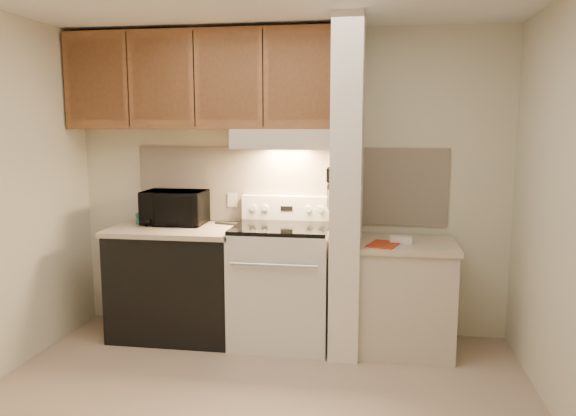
# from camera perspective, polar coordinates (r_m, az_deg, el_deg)

# --- Properties ---
(floor) EXTENTS (3.60, 3.60, 0.00)m
(floor) POSITION_cam_1_polar(r_m,az_deg,el_deg) (3.64, -3.85, -20.02)
(floor) COLOR tan
(floor) RESTS_ON ground
(wall_back) EXTENTS (3.60, 2.50, 0.02)m
(wall_back) POSITION_cam_1_polar(r_m,az_deg,el_deg) (4.70, 0.06, 2.54)
(wall_back) COLOR beige
(wall_back) RESTS_ON floor
(backsplash) EXTENTS (2.60, 0.02, 0.63)m
(backsplash) POSITION_cam_1_polar(r_m,az_deg,el_deg) (4.69, 0.03, 2.35)
(backsplash) COLOR #FEE8D1
(backsplash) RESTS_ON wall_back
(range_body) EXTENTS (0.76, 0.65, 0.92)m
(range_body) POSITION_cam_1_polar(r_m,az_deg,el_deg) (4.51, -0.63, -7.93)
(range_body) COLOR silver
(range_body) RESTS_ON floor
(oven_window) EXTENTS (0.50, 0.01, 0.30)m
(oven_window) POSITION_cam_1_polar(r_m,az_deg,el_deg) (4.20, -1.36, -8.61)
(oven_window) COLOR black
(oven_window) RESTS_ON range_body
(oven_handle) EXTENTS (0.65, 0.02, 0.02)m
(oven_handle) POSITION_cam_1_polar(r_m,az_deg,el_deg) (4.11, -1.47, -5.83)
(oven_handle) COLOR silver
(oven_handle) RESTS_ON range_body
(cooktop) EXTENTS (0.74, 0.64, 0.03)m
(cooktop) POSITION_cam_1_polar(r_m,az_deg,el_deg) (4.40, -0.64, -1.99)
(cooktop) COLOR black
(cooktop) RESTS_ON range_body
(range_backguard) EXTENTS (0.76, 0.08, 0.20)m
(range_backguard) POSITION_cam_1_polar(r_m,az_deg,el_deg) (4.66, -0.06, 0.02)
(range_backguard) COLOR silver
(range_backguard) RESTS_ON range_body
(range_display) EXTENTS (0.10, 0.01, 0.04)m
(range_display) POSITION_cam_1_polar(r_m,az_deg,el_deg) (4.62, -0.14, -0.05)
(range_display) COLOR black
(range_display) RESTS_ON range_backguard
(range_knob_left_outer) EXTENTS (0.05, 0.02, 0.05)m
(range_knob_left_outer) POSITION_cam_1_polar(r_m,az_deg,el_deg) (4.67, -3.54, 0.02)
(range_knob_left_outer) COLOR silver
(range_knob_left_outer) RESTS_ON range_backguard
(range_knob_left_inner) EXTENTS (0.05, 0.02, 0.05)m
(range_knob_left_inner) POSITION_cam_1_polar(r_m,az_deg,el_deg) (4.65, -2.34, -0.01)
(range_knob_left_inner) COLOR silver
(range_knob_left_inner) RESTS_ON range_backguard
(range_knob_right_inner) EXTENTS (0.05, 0.02, 0.05)m
(range_knob_right_inner) POSITION_cam_1_polar(r_m,az_deg,el_deg) (4.59, 2.07, -0.11)
(range_knob_right_inner) COLOR silver
(range_knob_right_inner) RESTS_ON range_backguard
(range_knob_right_outer) EXTENTS (0.05, 0.02, 0.05)m
(range_knob_right_outer) POSITION_cam_1_polar(r_m,az_deg,el_deg) (4.58, 3.31, -0.14)
(range_knob_right_outer) COLOR silver
(range_knob_right_outer) RESTS_ON range_backguard
(dishwasher_front) EXTENTS (1.00, 0.63, 0.87)m
(dishwasher_front) POSITION_cam_1_polar(r_m,az_deg,el_deg) (4.75, -11.23, -7.57)
(dishwasher_front) COLOR black
(dishwasher_front) RESTS_ON floor
(left_countertop) EXTENTS (1.04, 0.67, 0.04)m
(left_countertop) POSITION_cam_1_polar(r_m,az_deg,el_deg) (4.65, -11.39, -2.17)
(left_countertop) COLOR #C6B397
(left_countertop) RESTS_ON dishwasher_front
(spoon_rest) EXTENTS (0.25, 0.13, 0.02)m
(spoon_rest) POSITION_cam_1_polar(r_m,az_deg,el_deg) (4.71, -5.98, -1.56)
(spoon_rest) COLOR black
(spoon_rest) RESTS_ON left_countertop
(teal_jar) EXTENTS (0.09, 0.09, 0.09)m
(teal_jar) POSITION_cam_1_polar(r_m,az_deg,el_deg) (4.88, -14.74, -1.00)
(teal_jar) COLOR #23676B
(teal_jar) RESTS_ON left_countertop
(outlet) EXTENTS (0.08, 0.01, 0.12)m
(outlet) POSITION_cam_1_polar(r_m,az_deg,el_deg) (4.79, -5.68, 0.81)
(outlet) COLOR beige
(outlet) RESTS_ON backsplash
(microwave) EXTENTS (0.51, 0.35, 0.28)m
(microwave) POSITION_cam_1_polar(r_m,az_deg,el_deg) (4.77, -11.42, 0.05)
(microwave) COLOR black
(microwave) RESTS_ON left_countertop
(partition_pillar) EXTENTS (0.22, 0.70, 2.50)m
(partition_pillar) POSITION_cam_1_polar(r_m,az_deg,el_deg) (4.30, 6.06, 1.95)
(partition_pillar) COLOR white
(partition_pillar) RESTS_ON floor
(pillar_trim) EXTENTS (0.01, 0.70, 0.04)m
(pillar_trim) POSITION_cam_1_polar(r_m,az_deg,el_deg) (4.30, 4.53, 2.64)
(pillar_trim) COLOR brown
(pillar_trim) RESTS_ON partition_pillar
(knife_strip) EXTENTS (0.02, 0.42, 0.04)m
(knife_strip) POSITION_cam_1_polar(r_m,az_deg,el_deg) (4.25, 4.40, 2.85)
(knife_strip) COLOR black
(knife_strip) RESTS_ON partition_pillar
(knife_blade_a) EXTENTS (0.01, 0.03, 0.16)m
(knife_blade_a) POSITION_cam_1_polar(r_m,az_deg,el_deg) (4.10, 4.03, 1.24)
(knife_blade_a) COLOR silver
(knife_blade_a) RESTS_ON knife_strip
(knife_handle_a) EXTENTS (0.02, 0.02, 0.10)m
(knife_handle_a) POSITION_cam_1_polar(r_m,az_deg,el_deg) (4.09, 4.07, 3.34)
(knife_handle_a) COLOR black
(knife_handle_a) RESTS_ON knife_strip
(knife_blade_b) EXTENTS (0.01, 0.04, 0.18)m
(knife_blade_b) POSITION_cam_1_polar(r_m,az_deg,el_deg) (4.18, 4.12, 1.24)
(knife_blade_b) COLOR silver
(knife_blade_b) RESTS_ON knife_strip
(knife_handle_b) EXTENTS (0.02, 0.02, 0.10)m
(knife_handle_b) POSITION_cam_1_polar(r_m,az_deg,el_deg) (4.18, 4.16, 3.44)
(knife_handle_b) COLOR black
(knife_handle_b) RESTS_ON knife_strip
(knife_blade_c) EXTENTS (0.01, 0.04, 0.20)m
(knife_blade_c) POSITION_cam_1_polar(r_m,az_deg,el_deg) (4.25, 4.20, 1.22)
(knife_blade_c) COLOR silver
(knife_blade_c) RESTS_ON knife_strip
(knife_handle_c) EXTENTS (0.02, 0.02, 0.10)m
(knife_handle_c) POSITION_cam_1_polar(r_m,az_deg,el_deg) (4.23, 4.23, 3.51)
(knife_handle_c) COLOR black
(knife_handle_c) RESTS_ON knife_strip
(knife_blade_d) EXTENTS (0.01, 0.04, 0.16)m
(knife_blade_d) POSITION_cam_1_polar(r_m,az_deg,el_deg) (4.35, 4.32, 1.65)
(knife_blade_d) COLOR silver
(knife_blade_d) RESTS_ON knife_strip
(knife_handle_d) EXTENTS (0.02, 0.02, 0.10)m
(knife_handle_d) POSITION_cam_1_polar(r_m,az_deg,el_deg) (4.34, 4.35, 3.62)
(knife_handle_d) COLOR black
(knife_handle_d) RESTS_ON knife_strip
(knife_blade_e) EXTENTS (0.01, 0.04, 0.18)m
(knife_blade_e) POSITION_cam_1_polar(r_m,az_deg,el_deg) (4.41, 4.38, 1.61)
(knife_blade_e) COLOR silver
(knife_blade_e) RESTS_ON knife_strip
(knife_handle_e) EXTENTS (0.02, 0.02, 0.10)m
(knife_handle_e) POSITION_cam_1_polar(r_m,az_deg,el_deg) (4.40, 4.41, 3.69)
(knife_handle_e) COLOR black
(knife_handle_e) RESTS_ON knife_strip
(oven_mitt) EXTENTS (0.03, 0.11, 0.27)m
(oven_mitt) POSITION_cam_1_polar(r_m,az_deg,el_deg) (4.49, 4.47, 0.72)
(oven_mitt) COLOR gray
(oven_mitt) RESTS_ON partition_pillar
(right_cab_base) EXTENTS (0.70, 0.60, 0.81)m
(right_cab_base) POSITION_cam_1_polar(r_m,az_deg,el_deg) (4.47, 11.86, -9.00)
(right_cab_base) COLOR beige
(right_cab_base) RESTS_ON floor
(right_countertop) EXTENTS (0.74, 0.64, 0.04)m
(right_countertop) POSITION_cam_1_polar(r_m,az_deg,el_deg) (4.37, 12.03, -3.67)
(right_countertop) COLOR #C6B397
(right_countertop) RESTS_ON right_cab_base
(red_folder) EXTENTS (0.27, 0.32, 0.01)m
(red_folder) POSITION_cam_1_polar(r_m,az_deg,el_deg) (4.23, 9.69, -3.66)
(red_folder) COLOR #A62E13
(red_folder) RESTS_ON right_countertop
(white_box) EXTENTS (0.17, 0.11, 0.04)m
(white_box) POSITION_cam_1_polar(r_m,az_deg,el_deg) (4.33, 11.40, -3.18)
(white_box) COLOR white
(white_box) RESTS_ON right_countertop
(range_hood) EXTENTS (0.78, 0.44, 0.15)m
(range_hood) POSITION_cam_1_polar(r_m,az_deg,el_deg) (4.46, -0.38, 7.06)
(range_hood) COLOR beige
(range_hood) RESTS_ON upper_cabinets
(hood_lip) EXTENTS (0.78, 0.04, 0.06)m
(hood_lip) POSITION_cam_1_polar(r_m,az_deg,el_deg) (4.25, -0.85, 6.39)
(hood_lip) COLOR beige
(hood_lip) RESTS_ON range_hood
(upper_cabinets) EXTENTS (2.18, 0.33, 0.77)m
(upper_cabinets) POSITION_cam_1_polar(r_m,az_deg,el_deg) (4.67, -8.88, 12.67)
(upper_cabinets) COLOR brown
(upper_cabinets) RESTS_ON wall_back
(cab_door_a) EXTENTS (0.46, 0.01, 0.63)m
(cab_door_a) POSITION_cam_1_polar(r_m,az_deg,el_deg) (4.84, -18.95, 12.17)
(cab_door_a) COLOR brown
(cab_door_a) RESTS_ON upper_cabinets
(cab_gap_a) EXTENTS (0.01, 0.01, 0.73)m
(cab_gap_a) POSITION_cam_1_polar(r_m,az_deg,el_deg) (4.72, -15.96, 12.41)
(cab_gap_a) COLOR black
(cab_gap_a) RESTS_ON upper_cabinets
(cab_door_b) EXTENTS (0.46, 0.01, 0.63)m
(cab_door_b) POSITION_cam_1_polar(r_m,az_deg,el_deg) (4.61, -12.81, 12.62)
(cab_door_b) COLOR brown
(cab_door_b) RESTS_ON upper_cabinets
(cab_gap_b) EXTENTS (0.01, 0.01, 0.73)m
(cab_gap_b) POSITION_cam_1_polar(r_m,az_deg,el_deg) (4.52, -9.52, 12.80)
(cab_gap_b) COLOR black
(cab_gap_b) RESTS_ON upper_cabinets
(cab_door_c) EXTENTS (0.46, 0.01, 0.63)m
(cab_door_c) POSITION_cam_1_polar(r_m,az_deg,el_deg) (4.44, -6.10, 12.94)
(cab_door_c) COLOR brown
(cab_door_c) RESTS_ON upper_cabinets
(cab_gap_c) EXTENTS (0.01, 0.01, 0.73)m
(cab_gap_c) POSITION_cam_1_polar(r_m,az_deg,el_deg) (4.38, -2.56, 13.05)
(cab_gap_c) COLOR black
(cab_gap_c) RESTS_ON upper_cabinets
(cab_door_d) EXTENTS (0.46, 0.01, 0.63)m
(cab_door_d) POSITION_cam_1_polar(r_m,az_deg,el_deg) (4.34, 1.06, 13.10)
(cab_door_d) COLOR brown
(cab_door_d) RESTS_ON upper_cabinets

